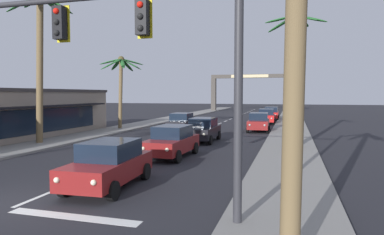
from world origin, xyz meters
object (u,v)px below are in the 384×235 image
sedan_third_in_queue (172,141)px  town_gateway_arch (250,88)px  sedan_fifth_in_queue (203,130)px  sedan_oncoming_far (182,122)px  sedan_parked_nearest_kerb (266,116)px  palm_left_second (40,43)px  sedan_lead_at_stop_bar (109,164)px  sedan_parked_mid_kerb (259,122)px  sedan_parked_far_kerb (271,113)px  traffic_signal_mast (112,38)px  palm_left_third (121,75)px  palm_right_second (296,59)px

sedan_third_in_queue → town_gateway_arch: (-1.78, 50.09, 3.78)m
sedan_fifth_in_queue → sedan_oncoming_far: bearing=120.7°
sedan_parked_nearest_kerb → palm_left_second: bearing=-122.0°
sedan_lead_at_stop_bar → town_gateway_arch: (-1.61, 56.44, 3.78)m
sedan_parked_mid_kerb → sedan_parked_far_kerb: bearing=88.9°
traffic_signal_mast → sedan_parked_far_kerb: (2.13, 38.01, -4.04)m
town_gateway_arch → sedan_lead_at_stop_bar: bearing=-88.4°
traffic_signal_mast → palm_left_second: (-11.19, 10.68, 1.79)m
sedan_parked_far_kerb → palm_left_third: palm_left_third is taller
sedan_third_in_queue → sedan_parked_mid_kerb: 14.67m
sedan_parked_nearest_kerb → sedan_parked_far_kerb: bearing=88.3°
traffic_signal_mast → sedan_parked_nearest_kerb: bearing=86.5°
palm_right_second → sedan_parked_far_kerb: bearing=96.5°
sedan_parked_far_kerb → town_gateway_arch: (-5.34, 20.95, 3.78)m
sedan_parked_nearest_kerb → palm_left_third: size_ratio=0.65×
sedan_oncoming_far → palm_left_third: bearing=179.2°
sedan_third_in_queue → palm_right_second: size_ratio=0.54×
sedan_parked_far_kerb → town_gateway_arch: town_gateway_arch is taller
traffic_signal_mast → palm_right_second: (4.90, 13.77, 0.62)m
sedan_parked_mid_kerb → sedan_parked_far_kerb: size_ratio=1.01×
sedan_parked_far_kerb → sedan_parked_nearest_kerb: bearing=-91.7°
sedan_lead_at_stop_bar → sedan_third_in_queue: (0.17, 6.35, 0.00)m
sedan_parked_far_kerb → palm_right_second: size_ratio=0.53×
town_gateway_arch → sedan_fifth_in_queue: bearing=-87.5°
sedan_parked_nearest_kerb → sedan_parked_mid_kerb: same height
traffic_signal_mast → sedan_parked_mid_kerb: 23.58m
palm_left_second → palm_left_third: palm_left_second is taller
traffic_signal_mast → palm_right_second: 14.63m
sedan_parked_mid_kerb → palm_left_second: size_ratio=0.45×
sedan_fifth_in_queue → palm_right_second: bearing=-13.0°
traffic_signal_mast → sedan_parked_nearest_kerb: (1.94, 31.70, -4.04)m
sedan_parked_nearest_kerb → sedan_parked_mid_kerb: 8.54m
sedan_third_in_queue → sedan_lead_at_stop_bar: bearing=-91.5°
sedan_fifth_in_queue → sedan_parked_mid_kerb: same height
sedan_oncoming_far → palm_right_second: size_ratio=0.53×
sedan_oncoming_far → sedan_third_in_queue: bearing=-74.6°
palm_left_second → sedan_parked_far_kerb: bearing=64.0°
sedan_lead_at_stop_bar → sedan_parked_nearest_kerb: (3.54, 29.18, 0.00)m
sedan_lead_at_stop_bar → sedan_parked_far_kerb: size_ratio=1.01×
sedan_parked_far_kerb → palm_left_second: bearing=-116.0°
traffic_signal_mast → sedan_third_in_queue: traffic_signal_mast is taller
sedan_lead_at_stop_bar → palm_right_second: palm_right_second is taller
town_gateway_arch → sedan_parked_nearest_kerb: bearing=-79.3°
sedan_fifth_in_queue → sedan_oncoming_far: size_ratio=0.99×
sedan_lead_at_stop_bar → sedan_parked_mid_kerb: 20.93m
sedan_fifth_in_queue → sedan_parked_far_kerb: (3.46, 22.79, 0.00)m
sedan_fifth_in_queue → sedan_oncoming_far: (-3.42, 5.77, 0.00)m
sedan_lead_at_stop_bar → palm_left_third: (-9.22, 18.55, 4.28)m
palm_right_second → town_gateway_arch: (-8.11, 45.18, -0.88)m
traffic_signal_mast → sedan_oncoming_far: size_ratio=2.30×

